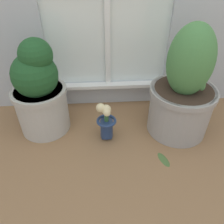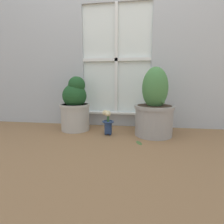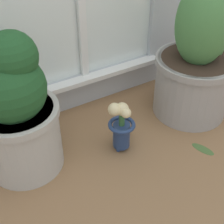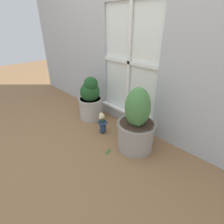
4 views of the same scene
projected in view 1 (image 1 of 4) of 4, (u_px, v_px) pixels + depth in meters
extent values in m
plane|color=olive|center=(114.00, 165.00, 1.22)|extent=(10.00, 10.00, 0.00)
cube|color=#B2B7BC|center=(108.00, 91.00, 1.67)|extent=(0.81, 0.05, 0.18)
cube|color=white|center=(108.00, 85.00, 1.59)|extent=(0.87, 0.06, 0.02)
cylinder|color=#B7B2A8|center=(43.00, 109.00, 1.38)|extent=(0.31, 0.31, 0.29)
cylinder|color=#B7B2A8|center=(39.00, 91.00, 1.30)|extent=(0.33, 0.33, 0.03)
cylinder|color=#38281E|center=(38.00, 90.00, 1.30)|extent=(0.29, 0.29, 0.01)
sphere|color=#1E4C23|center=(35.00, 75.00, 1.24)|extent=(0.26, 0.26, 0.26)
sphere|color=#1E4C23|center=(36.00, 55.00, 1.17)|extent=(0.18, 0.18, 0.18)
ellipsoid|color=#1E4C23|center=(49.00, 74.00, 1.28)|extent=(0.09, 0.15, 0.16)
cylinder|color=#9E9993|center=(179.00, 110.00, 1.37)|extent=(0.37, 0.37, 0.31)
cylinder|color=#9E9993|center=(183.00, 91.00, 1.28)|extent=(0.39, 0.39, 0.03)
cylinder|color=#38281E|center=(184.00, 90.00, 1.28)|extent=(0.34, 0.34, 0.01)
ellipsoid|color=#477F42|center=(190.00, 61.00, 1.17)|extent=(0.25, 0.25, 0.41)
ellipsoid|color=#477F42|center=(201.00, 81.00, 1.15)|extent=(0.13, 0.09, 0.17)
sphere|color=navy|center=(107.00, 133.00, 1.40)|extent=(0.02, 0.02, 0.02)
sphere|color=navy|center=(103.00, 138.00, 1.37)|extent=(0.02, 0.02, 0.02)
sphere|color=navy|center=(111.00, 138.00, 1.37)|extent=(0.02, 0.02, 0.02)
cylinder|color=navy|center=(107.00, 128.00, 1.34)|extent=(0.08, 0.08, 0.12)
torus|color=navy|center=(106.00, 121.00, 1.30)|extent=(0.12, 0.12, 0.02)
cylinder|color=#386633|center=(106.00, 116.00, 1.28)|extent=(0.03, 0.03, 0.07)
sphere|color=beige|center=(106.00, 109.00, 1.25)|extent=(0.06, 0.06, 0.06)
sphere|color=beige|center=(106.00, 110.00, 1.27)|extent=(0.04, 0.04, 0.04)
sphere|color=beige|center=(101.00, 108.00, 1.26)|extent=(0.05, 0.05, 0.05)
sphere|color=beige|center=(107.00, 113.00, 1.23)|extent=(0.04, 0.04, 0.04)
ellipsoid|color=#476633|center=(164.00, 159.00, 1.24)|extent=(0.07, 0.12, 0.01)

